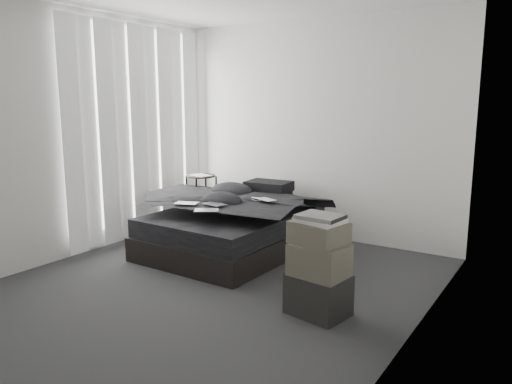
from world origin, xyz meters
The scene contains 23 objects.
floor centered at (0.00, 0.00, 0.00)m, with size 3.60×4.20×0.01m, color #2E2F31.
wall_back centered at (0.00, 2.10, 1.30)m, with size 3.60×0.01×2.60m, color silver.
wall_left centered at (-1.80, 0.00, 1.30)m, with size 0.01×4.20×2.60m, color silver.
wall_right centered at (1.80, 0.00, 1.30)m, with size 0.01×4.20×2.60m, color silver.
window_left centered at (-1.78, 0.90, 1.35)m, with size 0.02×2.00×2.30m, color white.
curtain_left centered at (-1.73, 0.90, 1.28)m, with size 0.06×2.12×2.48m, color white.
bed centered at (-0.45, 1.02, 0.13)m, with size 1.41×1.86×0.25m, color black.
mattress centered at (-0.45, 1.02, 0.35)m, with size 1.35×1.80×0.20m, color black.
duvet centered at (-0.45, 0.97, 0.56)m, with size 1.37×1.59×0.22m, color black.
pillow_lower centered at (-0.48, 1.74, 0.51)m, with size 0.56×0.38×0.13m, color black.
pillow_upper centered at (-0.41, 1.72, 0.64)m, with size 0.52×0.36×0.12m, color black.
laptop centered at (-0.11, 1.06, 0.68)m, with size 0.30×0.19×0.02m, color silver.
comic_a centered at (-0.69, 0.53, 0.67)m, with size 0.23×0.15×0.01m, color black.
comic_b centered at (-0.42, 0.66, 0.68)m, with size 0.23×0.15×0.01m, color black.
comic_c centered at (-0.31, 0.39, 0.68)m, with size 0.23×0.15×0.01m, color black.
side_stand centered at (-1.39, 1.63, 0.34)m, with size 0.37×0.37×0.69m, color black.
papers centered at (-1.38, 1.62, 0.70)m, with size 0.27×0.20×0.01m, color white.
floor_books centered at (-1.37, 0.51, 0.07)m, with size 0.14×0.19×0.14m, color black.
box_lower centered at (1.08, 0.03, 0.16)m, with size 0.44×0.34×0.33m, color black.
box_mid centered at (1.09, 0.02, 0.45)m, with size 0.41×0.33×0.25m, color #534E42.
box_upper centered at (1.07, 0.03, 0.66)m, with size 0.39×0.32×0.17m, color #534E42.
art_book_white centered at (1.08, 0.03, 0.76)m, with size 0.34×0.27×0.03m, color silver.
art_book_snake centered at (1.09, 0.02, 0.80)m, with size 0.33×0.26×0.03m, color silver.
Camera 1 is at (2.68, -3.34, 1.68)m, focal length 35.00 mm.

